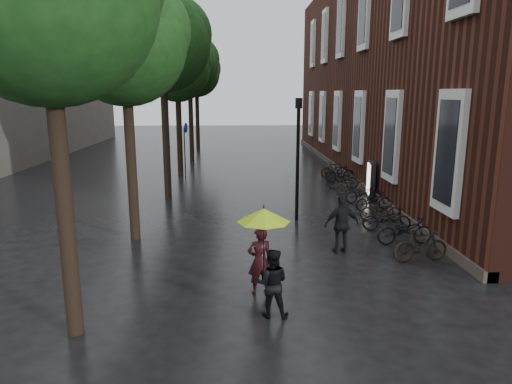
{
  "coord_description": "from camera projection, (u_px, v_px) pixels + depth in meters",
  "views": [
    {
      "loc": [
        -0.75,
        -7.44,
        4.7
      ],
      "look_at": [
        -0.17,
        6.46,
        1.65
      ],
      "focal_mm": 32.0,
      "sensor_mm": 36.0,
      "label": 1
    }
  ],
  "objects": [
    {
      "name": "ad_lightbox",
      "position": [
        371.0,
        180.0,
        20.68
      ],
      "size": [
        0.26,
        1.1,
        1.66
      ],
      "rotation": [
        0.0,
        0.0,
        -0.16
      ],
      "color": "black",
      "rests_on": "ground"
    },
    {
      "name": "lime_umbrella",
      "position": [
        264.0,
        215.0,
        9.91
      ],
      "size": [
        1.18,
        1.18,
        1.73
      ],
      "rotation": [
        0.0,
        0.0,
        0.03
      ],
      "color": "black",
      "rests_on": "ground"
    },
    {
      "name": "brick_building",
      "position": [
        429.0,
        70.0,
        26.45
      ],
      "size": [
        10.2,
        33.2,
        12.0
      ],
      "color": "#38160F",
      "rests_on": "ground"
    },
    {
      "name": "street_trees",
      "position": [
        170.0,
        58.0,
        22.31
      ],
      "size": [
        4.33,
        34.03,
        8.91
      ],
      "color": "black",
      "rests_on": "ground"
    },
    {
      "name": "lamp_post",
      "position": [
        298.0,
        148.0,
        16.57
      ],
      "size": [
        0.23,
        0.23,
        4.51
      ],
      "rotation": [
        0.0,
        0.0,
        -0.04
      ],
      "color": "black",
      "rests_on": "ground"
    },
    {
      "name": "ground",
      "position": [
        280.0,
        356.0,
        8.3
      ],
      "size": [
        120.0,
        120.0,
        0.0
      ],
      "primitive_type": "plane",
      "color": "black"
    },
    {
      "name": "pedestrian_walking",
      "position": [
        342.0,
        224.0,
        13.49
      ],
      "size": [
        1.07,
        0.54,
        1.76
      ],
      "primitive_type": "imported",
      "rotation": [
        0.0,
        0.0,
        3.25
      ],
      "color": "black",
      "rests_on": "ground"
    },
    {
      "name": "person_burgundy",
      "position": [
        260.0,
        261.0,
        10.74
      ],
      "size": [
        0.67,
        0.52,
        1.64
      ],
      "primitive_type": "imported",
      "rotation": [
        0.0,
        0.0,
        3.37
      ],
      "color": "black",
      "rests_on": "ground"
    },
    {
      "name": "person_black",
      "position": [
        272.0,
        283.0,
        9.65
      ],
      "size": [
        0.8,
        0.66,
        1.5
      ],
      "primitive_type": "imported",
      "rotation": [
        0.0,
        0.0,
        3.01
      ],
      "color": "black",
      "rests_on": "ground"
    },
    {
      "name": "cycle_sign",
      "position": [
        185.0,
        141.0,
        25.84
      ],
      "size": [
        0.16,
        0.55,
        3.03
      ],
      "rotation": [
        0.0,
        0.0,
        -0.2
      ],
      "color": "#262628",
      "rests_on": "ground"
    },
    {
      "name": "parked_bicycles",
      "position": [
        365.0,
        197.0,
        19.01
      ],
      "size": [
        2.05,
        13.67,
        1.01
      ],
      "color": "black",
      "rests_on": "ground"
    }
  ]
}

